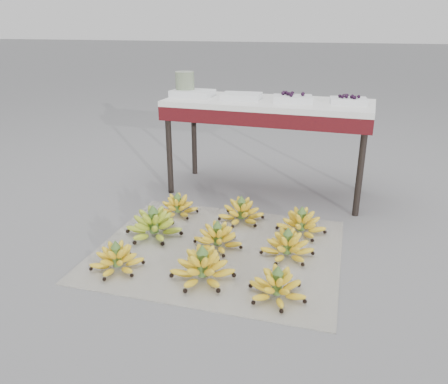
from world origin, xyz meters
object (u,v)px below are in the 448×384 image
(bunch_mid_left, at_px, (154,225))
(bunch_back_right, at_px, (301,224))
(bunch_front_center, at_px, (203,268))
(tray_far_right, at_px, (348,100))
(bunch_front_left, at_px, (117,259))
(bunch_front_right, at_px, (277,286))
(vendor_table, at_px, (268,111))
(tray_right, at_px, (293,99))
(bunch_mid_center, at_px, (217,238))
(glass_jar, at_px, (185,84))
(newspaper_mat, at_px, (219,249))
(bunch_back_left, at_px, (178,207))
(tray_far_left, at_px, (193,93))
(tray_left, at_px, (241,96))
(bunch_back_center, at_px, (241,212))
(bunch_mid_right, at_px, (287,246))

(bunch_mid_left, distance_m, bunch_back_right, 0.83)
(bunch_front_center, height_order, tray_far_right, tray_far_right)
(bunch_front_left, distance_m, bunch_front_right, 0.78)
(vendor_table, xyz_separation_m, tray_right, (0.16, -0.03, 0.10))
(tray_right, bearing_deg, bunch_front_center, -98.09)
(vendor_table, bearing_deg, tray_far_right, 2.45)
(bunch_front_right, height_order, bunch_mid_left, bunch_mid_left)
(bunch_mid_center, relative_size, tray_far_right, 1.25)
(bunch_back_right, bearing_deg, bunch_front_right, -95.28)
(glass_jar, bearing_deg, bunch_front_left, -82.60)
(newspaper_mat, xyz_separation_m, bunch_back_left, (-0.39, 0.35, 0.05))
(tray_far_left, bearing_deg, tray_left, -2.39)
(bunch_mid_center, bearing_deg, tray_far_right, 70.26)
(newspaper_mat, bearing_deg, bunch_front_center, -85.43)
(bunch_back_center, bearing_deg, bunch_back_left, -175.84)
(bunch_front_right, relative_size, bunch_mid_center, 1.02)
(bunch_back_right, relative_size, tray_far_right, 1.22)
(bunch_front_left, xyz_separation_m, bunch_mid_center, (0.39, 0.36, 0.00))
(glass_jar, bearing_deg, bunch_front_right, -52.96)
(newspaper_mat, distance_m, vendor_table, 1.09)
(tray_far_right, bearing_deg, bunch_back_right, -104.63)
(bunch_front_right, distance_m, glass_jar, 1.71)
(bunch_front_right, relative_size, glass_jar, 1.88)
(bunch_back_center, height_order, vendor_table, vendor_table)
(tray_left, xyz_separation_m, glass_jar, (-0.42, 0.03, 0.06))
(bunch_mid_center, xyz_separation_m, tray_far_right, (0.55, 0.93, 0.61))
(bunch_mid_center, bearing_deg, vendor_table, 98.29)
(tray_far_left, height_order, tray_left, tray_far_left)
(bunch_front_center, xyz_separation_m, bunch_mid_center, (-0.04, 0.32, -0.01))
(bunch_front_left, height_order, tray_left, tray_left)
(bunch_front_right, relative_size, tray_right, 1.12)
(bunch_mid_right, bearing_deg, bunch_back_center, 145.96)
(bunch_front_left, distance_m, tray_left, 1.41)
(newspaper_mat, height_order, tray_far_left, tray_far_left)
(newspaper_mat, bearing_deg, glass_jar, 121.56)
(tray_far_left, bearing_deg, bunch_front_left, -85.25)
(vendor_table, height_order, glass_jar, glass_jar)
(bunch_front_left, relative_size, bunch_mid_right, 0.95)
(bunch_mid_right, bearing_deg, tray_right, 111.22)
(tray_far_right, distance_m, glass_jar, 1.11)
(bunch_back_left, distance_m, tray_far_left, 0.84)
(bunch_back_left, height_order, tray_left, tray_left)
(bunch_back_right, distance_m, vendor_table, 0.86)
(bunch_front_right, bearing_deg, glass_jar, 141.26)
(bunch_back_center, height_order, tray_far_left, tray_far_left)
(bunch_back_center, relative_size, vendor_table, 0.20)
(bunch_front_right, bearing_deg, bunch_front_left, -164.80)
(tray_right, distance_m, glass_jar, 0.76)
(tray_left, bearing_deg, tray_right, 0.05)
(tray_far_left, relative_size, tray_far_right, 1.15)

